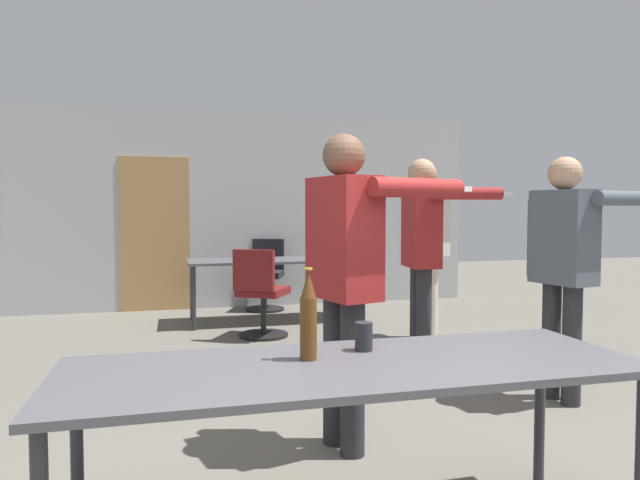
{
  "coord_description": "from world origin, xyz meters",
  "views": [
    {
      "loc": [
        -0.85,
        -1.5,
        1.33
      ],
      "look_at": [
        0.28,
        2.91,
        1.1
      ],
      "focal_mm": 32.0,
      "sensor_mm": 36.0,
      "label": 1
    }
  ],
  "objects_px": {
    "person_center_tall": "(423,241)",
    "drink_cup": "(364,336)",
    "person_left_plaid": "(346,260)",
    "beer_bottle": "(308,317)",
    "office_chair_far_right": "(261,296)",
    "person_near_casual": "(565,254)",
    "person_far_watching": "(426,234)",
    "office_chair_side_rolled": "(266,276)"
  },
  "relations": [
    {
      "from": "person_center_tall",
      "to": "drink_cup",
      "type": "bearing_deg",
      "value": -23.12
    },
    {
      "from": "beer_bottle",
      "to": "drink_cup",
      "type": "distance_m",
      "value": 0.29
    },
    {
      "from": "office_chair_side_rolled",
      "to": "office_chair_far_right",
      "type": "bearing_deg",
      "value": 99.69
    },
    {
      "from": "office_chair_far_right",
      "to": "drink_cup",
      "type": "bearing_deg",
      "value": -60.95
    },
    {
      "from": "person_left_plaid",
      "to": "beer_bottle",
      "type": "xyz_separation_m",
      "value": [
        -0.41,
        -0.85,
        -0.14
      ]
    },
    {
      "from": "person_near_casual",
      "to": "drink_cup",
      "type": "height_order",
      "value": "person_near_casual"
    },
    {
      "from": "person_near_casual",
      "to": "person_far_watching",
      "type": "bearing_deg",
      "value": 171.37
    },
    {
      "from": "office_chair_far_right",
      "to": "office_chair_side_rolled",
      "type": "relative_size",
      "value": 1.0
    },
    {
      "from": "person_far_watching",
      "to": "beer_bottle",
      "type": "bearing_deg",
      "value": -47.01
    },
    {
      "from": "person_left_plaid",
      "to": "person_center_tall",
      "type": "distance_m",
      "value": 1.82
    },
    {
      "from": "office_chair_side_rolled",
      "to": "drink_cup",
      "type": "distance_m",
      "value": 5.4
    },
    {
      "from": "beer_bottle",
      "to": "drink_cup",
      "type": "height_order",
      "value": "beer_bottle"
    },
    {
      "from": "person_center_tall",
      "to": "person_near_casual",
      "type": "bearing_deg",
      "value": 36.25
    },
    {
      "from": "person_left_plaid",
      "to": "office_chair_far_right",
      "type": "relative_size",
      "value": 1.86
    },
    {
      "from": "office_chair_side_rolled",
      "to": "beer_bottle",
      "type": "bearing_deg",
      "value": 103.19
    },
    {
      "from": "office_chair_side_rolled",
      "to": "beer_bottle",
      "type": "distance_m",
      "value": 5.52
    },
    {
      "from": "person_far_watching",
      "to": "office_chair_side_rolled",
      "type": "bearing_deg",
      "value": -164.3
    },
    {
      "from": "office_chair_far_right",
      "to": "person_center_tall",
      "type": "bearing_deg",
      "value": -20.45
    },
    {
      "from": "person_far_watching",
      "to": "office_chair_far_right",
      "type": "distance_m",
      "value": 1.84
    },
    {
      "from": "person_left_plaid",
      "to": "office_chair_far_right",
      "type": "distance_m",
      "value": 2.95
    },
    {
      "from": "person_left_plaid",
      "to": "drink_cup",
      "type": "distance_m",
      "value": 0.82
    },
    {
      "from": "person_near_casual",
      "to": "person_center_tall",
      "type": "height_order",
      "value": "person_center_tall"
    },
    {
      "from": "person_center_tall",
      "to": "drink_cup",
      "type": "distance_m",
      "value": 2.56
    },
    {
      "from": "person_center_tall",
      "to": "beer_bottle",
      "type": "relative_size",
      "value": 4.89
    },
    {
      "from": "person_far_watching",
      "to": "person_near_casual",
      "type": "bearing_deg",
      "value": -12.1
    },
    {
      "from": "office_chair_far_right",
      "to": "drink_cup",
      "type": "relative_size",
      "value": 7.91
    },
    {
      "from": "person_left_plaid",
      "to": "drink_cup",
      "type": "bearing_deg",
      "value": -26.9
    },
    {
      "from": "person_near_casual",
      "to": "drink_cup",
      "type": "xyz_separation_m",
      "value": [
        -1.86,
        -1.16,
        -0.22
      ]
    },
    {
      "from": "person_near_casual",
      "to": "office_chair_far_right",
      "type": "distance_m",
      "value": 3.11
    },
    {
      "from": "person_center_tall",
      "to": "drink_cup",
      "type": "height_order",
      "value": "person_center_tall"
    },
    {
      "from": "beer_bottle",
      "to": "office_chair_side_rolled",
      "type": "bearing_deg",
      "value": 82.88
    },
    {
      "from": "person_left_plaid",
      "to": "person_near_casual",
      "type": "relative_size",
      "value": 1.03
    },
    {
      "from": "person_left_plaid",
      "to": "person_center_tall",
      "type": "height_order",
      "value": "person_center_tall"
    },
    {
      "from": "office_chair_far_right",
      "to": "person_near_casual",
      "type": "bearing_deg",
      "value": -24.17
    },
    {
      "from": "person_far_watching",
      "to": "beer_bottle",
      "type": "distance_m",
      "value": 3.82
    },
    {
      "from": "person_left_plaid",
      "to": "office_chair_side_rolled",
      "type": "xyz_separation_m",
      "value": [
        0.27,
        4.6,
        -0.61
      ]
    },
    {
      "from": "person_center_tall",
      "to": "office_chair_far_right",
      "type": "distance_m",
      "value": 1.97
    },
    {
      "from": "person_far_watching",
      "to": "office_chair_far_right",
      "type": "height_order",
      "value": "person_far_watching"
    },
    {
      "from": "person_near_casual",
      "to": "person_center_tall",
      "type": "xyz_separation_m",
      "value": [
        -0.59,
        1.05,
        0.04
      ]
    },
    {
      "from": "office_chair_far_right",
      "to": "beer_bottle",
      "type": "height_order",
      "value": "beer_bottle"
    },
    {
      "from": "person_far_watching",
      "to": "drink_cup",
      "type": "distance_m",
      "value": 3.63
    },
    {
      "from": "person_far_watching",
      "to": "beer_bottle",
      "type": "relative_size",
      "value": 5.0
    }
  ]
}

